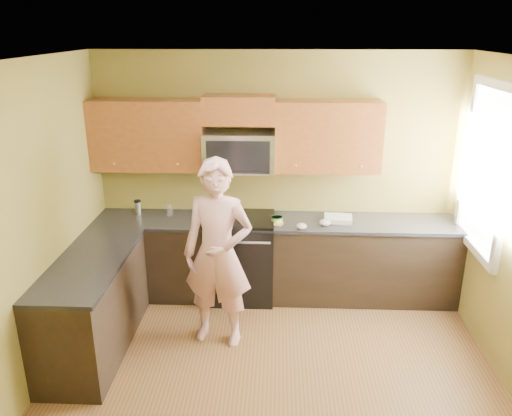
# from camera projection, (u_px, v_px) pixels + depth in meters

# --- Properties ---
(floor) EXTENTS (4.00, 4.00, 0.00)m
(floor) POSITION_uv_depth(u_px,v_px,m) (273.00, 394.00, 4.30)
(floor) COLOR brown
(floor) RESTS_ON ground
(ceiling) EXTENTS (4.00, 4.00, 0.00)m
(ceiling) POSITION_uv_depth(u_px,v_px,m) (277.00, 63.00, 3.39)
(ceiling) COLOR white
(ceiling) RESTS_ON ground
(wall_back) EXTENTS (4.00, 0.00, 4.00)m
(wall_back) POSITION_uv_depth(u_px,v_px,m) (276.00, 175.00, 5.72)
(wall_back) COLOR olive
(wall_back) RESTS_ON ground
(wall_left) EXTENTS (0.00, 4.00, 4.00)m
(wall_left) POSITION_uv_depth(u_px,v_px,m) (16.00, 243.00, 3.93)
(wall_left) COLOR olive
(wall_left) RESTS_ON ground
(cabinet_back_run) EXTENTS (4.00, 0.60, 0.88)m
(cabinet_back_run) POSITION_uv_depth(u_px,v_px,m) (275.00, 259.00, 5.75)
(cabinet_back_run) COLOR black
(cabinet_back_run) RESTS_ON floor
(cabinet_left_run) EXTENTS (0.60, 1.60, 0.88)m
(cabinet_left_run) POSITION_uv_depth(u_px,v_px,m) (94.00, 307.00, 4.79)
(cabinet_left_run) COLOR black
(cabinet_left_run) RESTS_ON floor
(countertop_back) EXTENTS (4.00, 0.62, 0.04)m
(countertop_back) POSITION_uv_depth(u_px,v_px,m) (276.00, 222.00, 5.58)
(countertop_back) COLOR black
(countertop_back) RESTS_ON cabinet_back_run
(countertop_left) EXTENTS (0.62, 1.60, 0.04)m
(countertop_left) POSITION_uv_depth(u_px,v_px,m) (89.00, 262.00, 4.63)
(countertop_left) COLOR black
(countertop_left) RESTS_ON cabinet_left_run
(stove) EXTENTS (0.76, 0.65, 0.95)m
(stove) POSITION_uv_depth(u_px,v_px,m) (240.00, 257.00, 5.73)
(stove) COLOR black
(stove) RESTS_ON floor
(microwave) EXTENTS (0.76, 0.40, 0.42)m
(microwave) POSITION_uv_depth(u_px,v_px,m) (240.00, 171.00, 5.52)
(microwave) COLOR silver
(microwave) RESTS_ON wall_back
(upper_cab_left) EXTENTS (1.22, 0.33, 0.75)m
(upper_cab_left) POSITION_uv_depth(u_px,v_px,m) (150.00, 169.00, 5.59)
(upper_cab_left) COLOR brown
(upper_cab_left) RESTS_ON wall_back
(upper_cab_right) EXTENTS (1.12, 0.33, 0.75)m
(upper_cab_right) POSITION_uv_depth(u_px,v_px,m) (326.00, 171.00, 5.51)
(upper_cab_right) COLOR brown
(upper_cab_right) RESTS_ON wall_back
(upper_cab_over_mw) EXTENTS (0.76, 0.33, 0.30)m
(upper_cab_over_mw) POSITION_uv_depth(u_px,v_px,m) (239.00, 110.00, 5.33)
(upper_cab_over_mw) COLOR brown
(upper_cab_over_mw) RESTS_ON wall_back
(window) EXTENTS (0.06, 1.06, 1.66)m
(window) POSITION_uv_depth(u_px,v_px,m) (487.00, 170.00, 4.79)
(window) COLOR white
(window) RESTS_ON wall_right
(woman) EXTENTS (0.74, 0.55, 1.83)m
(woman) POSITION_uv_depth(u_px,v_px,m) (218.00, 254.00, 4.76)
(woman) COLOR #F77B81
(woman) RESTS_ON floor
(frying_pan) EXTENTS (0.38, 0.56, 0.07)m
(frying_pan) POSITION_uv_depth(u_px,v_px,m) (235.00, 226.00, 5.33)
(frying_pan) COLOR black
(frying_pan) RESTS_ON stove
(butter_tub) EXTENTS (0.13, 0.13, 0.09)m
(butter_tub) POSITION_uv_depth(u_px,v_px,m) (277.00, 223.00, 5.50)
(butter_tub) COLOR #FFF043
(butter_tub) RESTS_ON countertop_back
(toast_slice) EXTENTS (0.14, 0.14, 0.01)m
(toast_slice) POSITION_uv_depth(u_px,v_px,m) (277.00, 224.00, 5.44)
(toast_slice) COLOR #B27F47
(toast_slice) RESTS_ON countertop_back
(napkin_a) EXTENTS (0.14, 0.14, 0.06)m
(napkin_a) POSITION_uv_depth(u_px,v_px,m) (302.00, 226.00, 5.33)
(napkin_a) COLOR silver
(napkin_a) RESTS_ON countertop_back
(napkin_b) EXTENTS (0.13, 0.14, 0.07)m
(napkin_b) POSITION_uv_depth(u_px,v_px,m) (325.00, 223.00, 5.42)
(napkin_b) COLOR silver
(napkin_b) RESTS_ON countertop_back
(dish_towel) EXTENTS (0.32, 0.27, 0.05)m
(dish_towel) POSITION_uv_depth(u_px,v_px,m) (338.00, 219.00, 5.55)
(dish_towel) COLOR white
(dish_towel) RESTS_ON countertop_back
(travel_mug) EXTENTS (0.09, 0.09, 0.16)m
(travel_mug) POSITION_uv_depth(u_px,v_px,m) (138.00, 214.00, 5.76)
(travel_mug) COLOR silver
(travel_mug) RESTS_ON countertop_back
(glass_a) EXTENTS (0.09, 0.09, 0.12)m
(glass_a) POSITION_uv_depth(u_px,v_px,m) (170.00, 210.00, 5.70)
(glass_a) COLOR silver
(glass_a) RESTS_ON countertop_back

